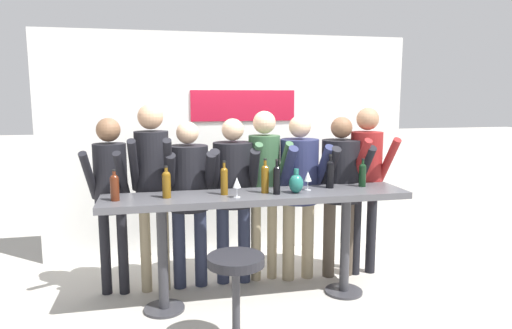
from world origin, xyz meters
The scene contains 22 objects.
ground_plane centered at (0.00, 0.00, 0.00)m, with size 40.00×40.00×0.00m, color #B2ADA3.
back_wall centered at (0.00, 1.48, 1.31)m, with size 4.35×0.12×2.60m.
tasting_table centered at (0.00, 0.00, 0.87)m, with size 2.75×0.53×1.02m.
bar_stool centered at (-0.33, -0.73, 0.48)m, with size 0.45×0.45×0.72m.
person_far_left centered at (-1.30, 0.45, 1.06)m, with size 0.42×0.54×1.69m.
person_left centered at (-0.92, 0.43, 1.15)m, with size 0.39×0.54×1.81m.
person_center_left centered at (-0.58, 0.46, 1.01)m, with size 0.47×0.55×1.65m.
person_center centered at (-0.15, 0.47, 1.03)m, with size 0.50×0.58×1.67m.
person_center_right centered at (0.18, 0.49, 1.09)m, with size 0.40×0.53×1.74m.
person_right centered at (0.53, 0.42, 1.04)m, with size 0.49×0.57×1.69m.
person_far_right centered at (0.96, 0.41, 1.03)m, with size 0.47×0.55×1.68m.
person_rightmost centered at (1.25, 0.41, 1.11)m, with size 0.40×0.53×1.77m.
wine_bottle_0 centered at (-1.23, -0.03, 1.14)m, with size 0.07×0.07×0.26m.
wine_bottle_1 centered at (0.72, 0.10, 1.17)m, with size 0.08×0.08×0.32m.
wine_bottle_2 centered at (1.05, 0.09, 1.15)m, with size 0.07×0.07×0.27m.
wine_bottle_3 centered at (0.16, -0.07, 1.16)m, with size 0.06×0.06×0.31m.
wine_bottle_4 centered at (-0.80, -0.01, 1.15)m, with size 0.07×0.07×0.28m.
wine_bottle_5 centered at (-0.30, 0.01, 1.16)m, with size 0.06×0.06×0.30m.
wine_bottle_6 centered at (0.07, 0.01, 1.16)m, with size 0.07×0.07×0.31m.
wine_glass_0 centered at (-0.21, -0.13, 1.15)m, with size 0.07×0.07×0.18m.
wine_glass_1 centered at (0.48, 0.03, 1.15)m, with size 0.07×0.07×0.18m.
decorative_vase centered at (0.34, -0.05, 1.11)m, with size 0.13×0.13×0.22m.
Camera 1 is at (-0.87, -3.90, 1.89)m, focal length 32.00 mm.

